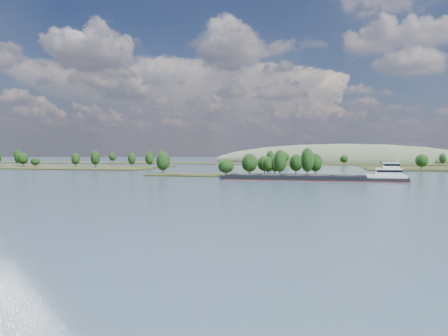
# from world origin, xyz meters

# --- Properties ---
(ground) EXTENTS (1800.00, 1800.00, 0.00)m
(ground) POSITION_xyz_m (0.00, 120.00, 0.00)
(ground) COLOR #394F62
(ground) RESTS_ON ground
(tree_island) EXTENTS (100.00, 30.00, 15.28)m
(tree_island) POSITION_xyz_m (5.97, 179.24, 4.03)
(tree_island) COLOR #252C13
(tree_island) RESTS_ON ground
(back_shoreline) EXTENTS (900.00, 60.00, 16.04)m
(back_shoreline) POSITION_xyz_m (8.46, 399.91, 0.72)
(back_shoreline) COLOR #252C13
(back_shoreline) RESTS_ON ground
(hill_west) EXTENTS (320.00, 160.00, 44.00)m
(hill_west) POSITION_xyz_m (60.00, 500.00, 0.00)
(hill_west) COLOR #4A5B3E
(hill_west) RESTS_ON ground
(cargo_barge) EXTENTS (81.99, 10.97, 11.07)m
(cargo_barge) POSITION_xyz_m (42.31, 152.19, 1.40)
(cargo_barge) COLOR black
(cargo_barge) RESTS_ON ground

